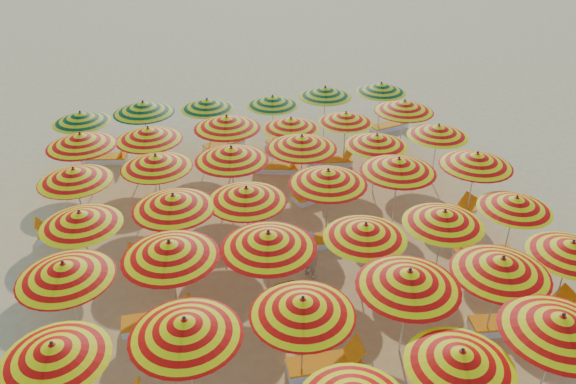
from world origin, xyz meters
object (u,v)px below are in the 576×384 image
at_px(lounger_15, 225,144).
at_px(umbrella_24, 74,175).
at_px(lounger_7, 159,260).
at_px(umbrella_4, 561,324).
at_px(lounger_2, 326,365).
at_px(lounger_6, 481,253).
at_px(umbrella_28, 377,140).
at_px(beachgoer_a, 310,254).
at_px(umbrella_38, 207,104).
at_px(umbrella_31, 149,134).
at_px(umbrella_25, 156,161).
at_px(umbrella_30, 81,140).
at_px(lounger_13, 331,161).
at_px(umbrella_41, 381,88).
at_px(umbrella_35, 404,106).
at_px(umbrella_40, 325,92).
at_px(umbrella_33, 291,123).
at_px(umbrella_19, 174,202).
at_px(umbrella_37, 143,107).
at_px(umbrella_26, 232,154).
at_px(umbrella_34, 346,117).
at_px(lounger_4, 540,310).
at_px(umbrella_7, 185,328).
at_px(umbrella_36, 81,117).
at_px(lounger_3, 506,324).
at_px(umbrella_20, 246,194).
at_px(lounger_17, 390,126).
at_px(umbrella_22, 398,165).
at_px(umbrella_9, 409,279).
at_px(lounger_14, 106,158).
at_px(umbrella_29, 438,131).
at_px(umbrella_11, 572,249).
at_px(umbrella_32, 227,122).
at_px(umbrella_18, 80,219).
at_px(umbrella_27, 302,142).
at_px(umbrella_8, 303,307).
at_px(umbrella_10, 502,266).
at_px(umbrella_14, 268,240).
at_px(lounger_10, 66,231).
at_px(lounger_12, 277,167).
at_px(lounger_11, 318,194).
at_px(umbrella_3, 461,359).
at_px(lounger_8, 313,241).
at_px(umbrella_13, 170,250).
at_px(lounger_16, 288,141).
at_px(umbrella_23, 477,160).
at_px(lounger_5, 159,321).

bearing_deg(lounger_15, umbrella_24, -157.45).
bearing_deg(lounger_7, umbrella_4, 143.67).
distance_m(lounger_2, lounger_6, 6.41).
distance_m(umbrella_28, beachgoer_a, 5.44).
bearing_deg(umbrella_38, umbrella_31, -131.98).
distance_m(umbrella_25, umbrella_30, 3.10).
bearing_deg(lounger_13, umbrella_41, 51.91).
height_order(umbrella_35, umbrella_40, umbrella_35).
bearing_deg(umbrella_33, lounger_15, 127.00).
distance_m(umbrella_19, umbrella_37, 7.19).
bearing_deg(lounger_7, umbrella_26, -133.86).
distance_m(umbrella_34, lounger_4, 9.69).
bearing_deg(umbrella_4, umbrella_7, 164.47).
bearing_deg(umbrella_36, umbrella_34, -14.75).
xyz_separation_m(umbrella_30, lounger_3, (10.04, -9.58, -2.01)).
xyz_separation_m(umbrella_20, lounger_2, (0.76, -4.72, -1.96)).
bearing_deg(lounger_17, umbrella_22, -125.93).
height_order(umbrella_9, lounger_14, umbrella_9).
distance_m(umbrella_29, lounger_3, 7.82).
bearing_deg(umbrella_11, umbrella_32, 126.00).
xyz_separation_m(umbrella_18, umbrella_32, (4.78, 4.75, 0.20)).
bearing_deg(umbrella_27, umbrella_19, -149.74).
bearing_deg(umbrella_4, umbrella_8, 157.30).
bearing_deg(umbrella_35, umbrella_11, -90.07).
height_order(umbrella_10, lounger_7, umbrella_10).
bearing_deg(umbrella_9, umbrella_40, 79.53).
bearing_deg(umbrella_14, lounger_13, 59.56).
bearing_deg(lounger_15, umbrella_7, -123.48).
distance_m(umbrella_14, lounger_10, 7.59).
xyz_separation_m(lounger_6, lounger_15, (-5.91, 9.44, 0.00)).
xyz_separation_m(lounger_12, beachgoer_a, (-0.71, -6.28, 0.59)).
relative_size(umbrella_9, umbrella_20, 1.02).
xyz_separation_m(umbrella_8, lounger_11, (2.87, 7.38, -1.95)).
bearing_deg(lounger_11, umbrella_3, -106.34).
distance_m(lounger_8, beachgoer_a, 1.56).
xyz_separation_m(umbrella_13, umbrella_14, (2.32, -0.30, 0.02)).
xyz_separation_m(lounger_15, lounger_16, (2.55, -0.45, 0.00)).
xyz_separation_m(umbrella_36, beachgoer_a, (6.09, -8.71, -1.23)).
xyz_separation_m(umbrella_9, umbrella_23, (4.67, 4.76, -0.06)).
xyz_separation_m(umbrella_7, lounger_17, (10.17, 12.10, -1.99)).
bearing_deg(lounger_5, umbrella_35, 37.97).
distance_m(umbrella_13, lounger_14, 9.98).
distance_m(umbrella_32, lounger_15, 3.31).
distance_m(umbrella_22, lounger_14, 11.51).
distance_m(umbrella_40, lounger_15, 4.60).
height_order(umbrella_10, umbrella_31, same).
xyz_separation_m(umbrella_35, lounger_2, (-6.39, -9.52, -1.96)).
relative_size(umbrella_8, umbrella_34, 1.07).
distance_m(umbrella_41, lounger_7, 12.25).
bearing_deg(umbrella_27, lounger_13, 49.24).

